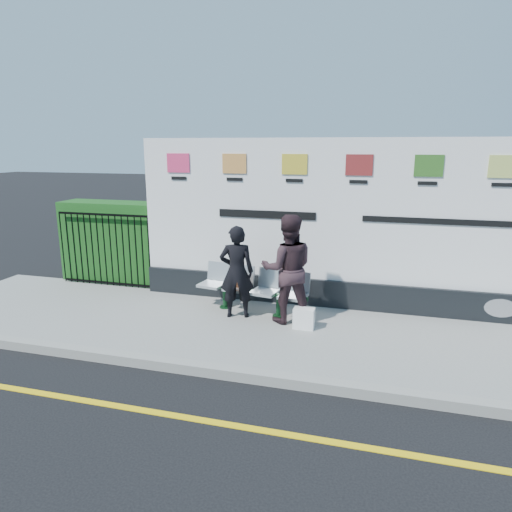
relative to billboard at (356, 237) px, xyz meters
The scene contains 12 objects.
ground 4.13m from the billboard, 97.40° to the right, with size 80.00×80.00×0.00m, color black.
pavement 1.98m from the billboard, 110.32° to the right, with size 14.00×3.00×0.12m, color gray.
kerb 3.19m from the billboard, 99.95° to the right, with size 14.00×0.18×0.14m, color gray.
yellow_line 4.13m from the billboard, 97.40° to the right, with size 14.00×0.10×0.01m, color yellow.
billboard is the anchor object (origin of this frame).
hedge 5.11m from the billboard, behind, with size 2.35×0.70×1.70m, color #1A5219.
railing 5.10m from the billboard, behind, with size 2.05×0.06×1.54m, color black, non-canonical shape.
bench 2.15m from the billboard, 157.19° to the right, with size 1.99×0.53×0.43m, color silver, non-canonical shape.
woman_left 2.19m from the billboard, 152.37° to the right, with size 0.58×0.38×1.59m, color black.
woman_right 1.45m from the billboard, 136.47° to the right, with size 0.88×0.68×1.80m, color #312025.
handbag_brown 2.22m from the billboard, 161.01° to the right, with size 0.27×0.11×0.21m, color #321A0D.
carrier_bag_white 1.79m from the billboard, 119.53° to the right, with size 0.33×0.20×0.33m, color white.
Camera 1 is at (0.90, -4.19, 3.00)m, focal length 32.00 mm.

